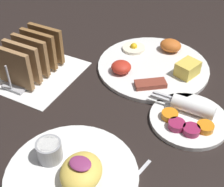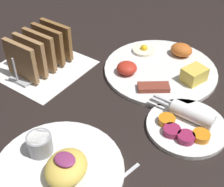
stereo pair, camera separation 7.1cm
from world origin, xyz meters
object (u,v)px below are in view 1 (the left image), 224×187
plate_foreground (72,171)px  toast_rack (31,57)px  plate_condiments (189,117)px  plate_breakfast (154,65)px

plate_foreground → toast_rack: bearing=139.8°
plate_condiments → toast_rack: size_ratio=1.01×
toast_rack → plate_foreground: bearing=-40.2°
plate_condiments → toast_rack: toast_rack is taller
plate_condiments → toast_rack: bearing=-178.0°
plate_condiments → plate_foreground: size_ratio=0.74×
plate_foreground → plate_breakfast: bearing=89.5°
plate_breakfast → plate_foreground: plate_foreground is taller
plate_condiments → toast_rack: 0.41m
plate_breakfast → plate_foreground: 0.39m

